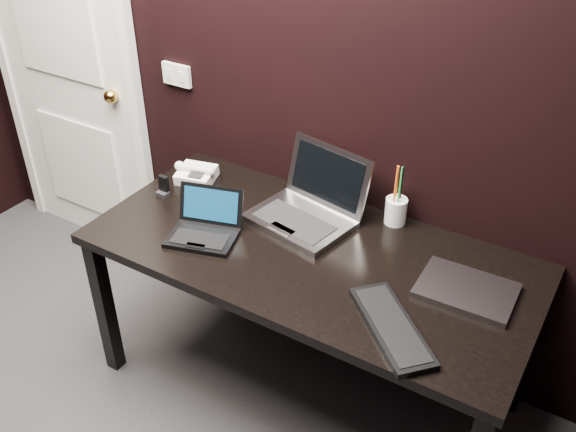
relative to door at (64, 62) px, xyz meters
The scene contains 11 objects.
wall_back 1.37m from the door, ahead, with size 4.00×4.00×0.00m, color black.
door is the anchor object (origin of this frame).
wall_switch 0.73m from the door, ahead, with size 0.15×0.02×0.10m.
desk 1.73m from the door, 12.82° to the right, with size 1.70×0.80×0.74m.
netbook 1.38m from the door, 21.87° to the right, with size 0.31×0.30×0.17m.
silver_laptop 1.57m from the door, ahead, with size 0.45×0.42×0.27m.
ext_keyboard 2.19m from the door, 16.25° to the right, with size 0.39×0.38×0.03m.
closed_laptop 2.27m from the door, ahead, with size 0.33×0.24×0.02m.
desk_phone 1.02m from the door, 11.11° to the right, with size 0.20×0.18×0.10m.
mobile_phone 1.02m from the door, 21.09° to the right, with size 0.05×0.04×0.09m.
pen_cup 1.86m from the door, ahead, with size 0.10×0.10×0.26m.
Camera 1 is at (1.24, -0.30, 2.19)m, focal length 40.00 mm.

